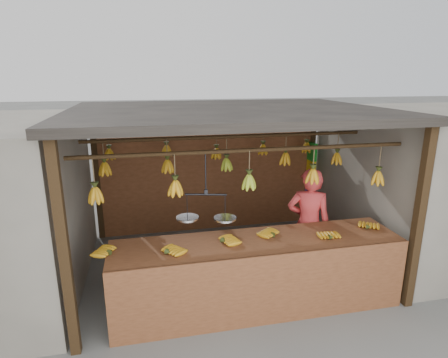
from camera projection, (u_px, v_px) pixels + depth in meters
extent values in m
plane|color=#5B5B57|center=(228.00, 265.00, 5.80)|extent=(80.00, 80.00, 0.00)
cube|color=black|center=(64.00, 254.00, 3.67)|extent=(0.10, 0.10, 2.30)
cube|color=black|center=(418.00, 221.00, 4.49)|extent=(0.10, 0.10, 2.30)
cube|color=black|center=(97.00, 176.00, 6.49)|extent=(0.10, 0.10, 2.30)
cube|color=black|center=(311.00, 164.00, 7.31)|extent=(0.10, 0.10, 2.30)
cube|color=black|center=(229.00, 112.00, 5.17)|extent=(4.30, 3.30, 0.10)
cylinder|color=black|center=(248.00, 150.00, 4.32)|extent=(4.00, 0.05, 0.05)
cylinder|color=black|center=(229.00, 137.00, 5.26)|extent=(4.00, 0.05, 0.05)
cylinder|color=black|center=(215.00, 127.00, 6.20)|extent=(4.00, 0.05, 0.05)
cube|color=brown|center=(210.00, 183.00, 6.97)|extent=(4.00, 0.06, 1.80)
cube|color=slate|center=(439.00, 180.00, 6.23)|extent=(3.00, 3.00, 2.30)
cube|color=brown|center=(258.00, 243.00, 4.56)|extent=(3.55, 0.79, 0.08)
cube|color=brown|center=(267.00, 291.00, 4.30)|extent=(3.55, 0.04, 0.90)
cube|color=black|center=(117.00, 310.00, 4.01)|extent=(0.07, 0.07, 0.82)
cube|color=black|center=(393.00, 275.00, 4.70)|extent=(0.07, 0.07, 0.82)
cube|color=black|center=(120.00, 277.00, 4.66)|extent=(0.07, 0.07, 0.82)
cube|color=black|center=(362.00, 251.00, 5.35)|extent=(0.07, 0.07, 0.82)
ellipsoid|color=#C38514|center=(111.00, 252.00, 4.18)|extent=(0.30, 0.27, 0.06)
ellipsoid|color=#C38514|center=(168.00, 253.00, 4.16)|extent=(0.30, 0.29, 0.06)
ellipsoid|color=#C38514|center=(224.00, 242.00, 4.44)|extent=(0.28, 0.24, 0.06)
ellipsoid|color=#C38514|center=(274.00, 235.00, 4.63)|extent=(0.29, 0.30, 0.06)
ellipsoid|color=#C38514|center=(331.00, 238.00, 4.54)|extent=(0.20, 0.26, 0.06)
ellipsoid|color=#C38514|center=(369.00, 228.00, 4.85)|extent=(0.28, 0.30, 0.06)
ellipsoid|color=#C38514|center=(96.00, 195.00, 4.12)|extent=(0.16, 0.16, 0.28)
ellipsoid|color=#C38514|center=(175.00, 188.00, 4.22)|extent=(0.16, 0.16, 0.28)
ellipsoid|color=#92A523|center=(249.00, 182.00, 4.40)|extent=(0.16, 0.16, 0.28)
ellipsoid|color=#C38514|center=(313.00, 176.00, 4.59)|extent=(0.16, 0.16, 0.28)
ellipsoid|color=#C38514|center=(378.00, 178.00, 4.80)|extent=(0.16, 0.16, 0.28)
ellipsoid|color=#C38514|center=(105.00, 169.00, 5.03)|extent=(0.16, 0.16, 0.28)
ellipsoid|color=#C38514|center=(168.00, 166.00, 5.14)|extent=(0.16, 0.16, 0.28)
ellipsoid|color=#92A523|center=(227.00, 165.00, 5.37)|extent=(0.16, 0.16, 0.28)
ellipsoid|color=#C38514|center=(285.00, 159.00, 5.54)|extent=(0.16, 0.16, 0.28)
ellipsoid|color=#C38514|center=(337.00, 159.00, 5.67)|extent=(0.16, 0.16, 0.28)
ellipsoid|color=#C38514|center=(109.00, 154.00, 5.98)|extent=(0.16, 0.16, 0.28)
ellipsoid|color=#C38514|center=(167.00, 151.00, 6.09)|extent=(0.16, 0.16, 0.28)
ellipsoid|color=#C38514|center=(216.00, 153.00, 6.30)|extent=(0.16, 0.16, 0.28)
ellipsoid|color=#C38514|center=(263.00, 150.00, 6.48)|extent=(0.16, 0.16, 0.28)
ellipsoid|color=#C38514|center=(306.00, 148.00, 6.68)|extent=(0.16, 0.16, 0.28)
cylinder|color=black|center=(206.00, 174.00, 4.29)|extent=(0.02, 0.02, 0.50)
cylinder|color=black|center=(206.00, 195.00, 4.35)|extent=(0.48, 0.14, 0.02)
cylinder|color=silver|center=(187.00, 218.00, 4.44)|extent=(0.26, 0.26, 0.02)
cylinder|color=silver|center=(225.00, 219.00, 4.43)|extent=(0.26, 0.26, 0.02)
imported|color=#BF3333|center=(308.00, 224.00, 5.24)|extent=(0.70, 0.60, 1.63)
cube|color=#199926|center=(312.00, 152.00, 7.08)|extent=(0.08, 0.26, 0.34)
cube|color=yellow|center=(311.00, 169.00, 7.17)|extent=(0.08, 0.26, 0.34)
cube|color=red|center=(310.00, 183.00, 7.25)|extent=(0.08, 0.26, 0.34)
cube|color=#1426BF|center=(309.00, 197.00, 7.33)|extent=(0.08, 0.26, 0.34)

